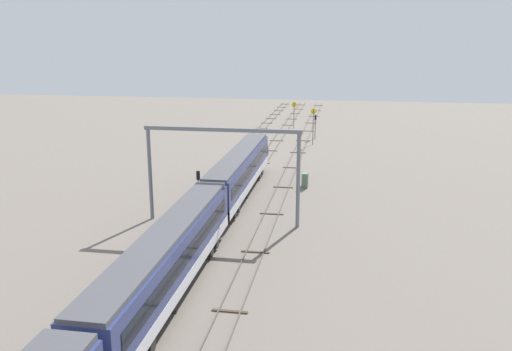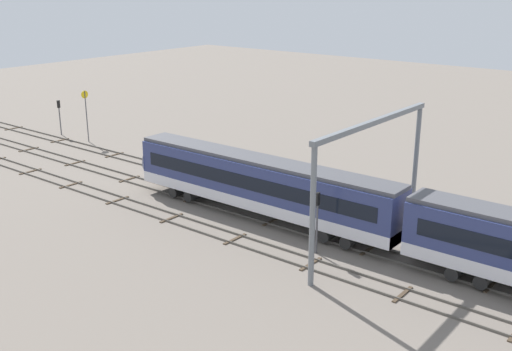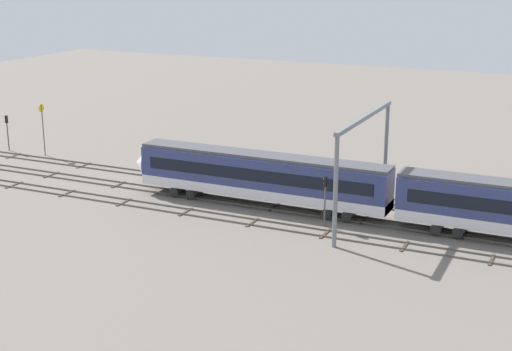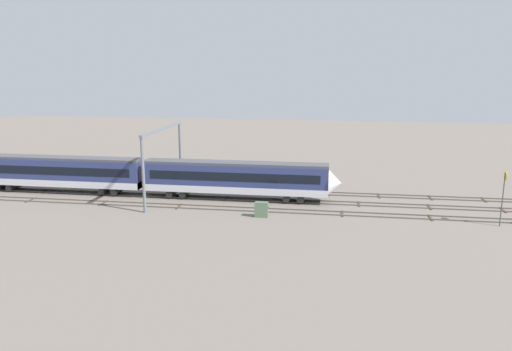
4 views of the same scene
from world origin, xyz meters
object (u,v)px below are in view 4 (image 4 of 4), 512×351
object	(u,v)px
speed_sign_mid_trackside	(503,192)
signal_light_trackside_departure	(188,171)
overhead_gantry	(163,147)
relay_cabinet	(261,210)

from	to	relation	value
speed_sign_mid_trackside	signal_light_trackside_departure	size ratio (longest dim) A/B	1.36
signal_light_trackside_departure	speed_sign_mid_trackside	bearing A→B (deg)	-13.65
overhead_gantry	speed_sign_mid_trackside	xyz separation A→B (m)	(40.09, -6.13, -2.82)
signal_light_trackside_departure	overhead_gantry	bearing A→B (deg)	-127.39
overhead_gantry	speed_sign_mid_trackside	bearing A→B (deg)	-8.69
overhead_gantry	relay_cabinet	world-z (taller)	overhead_gantry
overhead_gantry	signal_light_trackside_departure	distance (m)	5.36
speed_sign_mid_trackside	signal_light_trackside_departure	world-z (taller)	speed_sign_mid_trackside
overhead_gantry	relay_cabinet	size ratio (longest dim) A/B	8.43
overhead_gantry	speed_sign_mid_trackside	size ratio (longest dim) A/B	2.48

